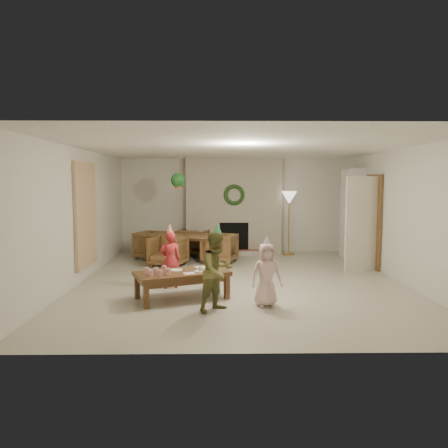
{
  "coord_description": "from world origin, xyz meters",
  "views": [
    {
      "loc": [
        -0.42,
        -8.02,
        1.86
      ],
      "look_at": [
        -0.3,
        0.4,
        1.05
      ],
      "focal_mm": 34.35,
      "sensor_mm": 36.0,
      "label": 1
    }
  ],
  "objects_px": {
    "dining_chair_right": "(219,248)",
    "child_pink": "(266,275)",
    "dining_chair_near": "(168,251)",
    "coffee_table_top": "(182,274)",
    "dining_chair_left": "(153,245)",
    "dining_table": "(181,248)",
    "dining_chair_far": "(193,242)",
    "child_red": "(170,260)",
    "child_plaid": "(217,271)"
  },
  "relations": [
    {
      "from": "dining_chair_right",
      "to": "child_pink",
      "type": "distance_m",
      "value": 3.66
    },
    {
      "from": "dining_chair_near",
      "to": "coffee_table_top",
      "type": "relative_size",
      "value": 0.51
    },
    {
      "from": "dining_chair_right",
      "to": "coffee_table_top",
      "type": "relative_size",
      "value": 0.51
    },
    {
      "from": "dining_chair_left",
      "to": "child_pink",
      "type": "height_order",
      "value": "child_pink"
    },
    {
      "from": "dining_chair_near",
      "to": "dining_table",
      "type": "bearing_deg",
      "value": 90.0
    },
    {
      "from": "dining_chair_left",
      "to": "coffee_table_top",
      "type": "height_order",
      "value": "dining_chair_left"
    },
    {
      "from": "dining_table",
      "to": "dining_chair_far",
      "type": "height_order",
      "value": "dining_chair_far"
    },
    {
      "from": "dining_chair_left",
      "to": "dining_chair_right",
      "type": "height_order",
      "value": "same"
    },
    {
      "from": "dining_chair_far",
      "to": "child_red",
      "type": "relative_size",
      "value": 0.74
    },
    {
      "from": "dining_chair_left",
      "to": "child_plaid",
      "type": "bearing_deg",
      "value": -141.75
    },
    {
      "from": "dining_chair_left",
      "to": "dining_chair_near",
      "type": "bearing_deg",
      "value": -135.0
    },
    {
      "from": "dining_chair_far",
      "to": "dining_chair_right",
      "type": "height_order",
      "value": "same"
    },
    {
      "from": "dining_chair_far",
      "to": "child_red",
      "type": "xyz_separation_m",
      "value": [
        -0.2,
        -3.47,
        0.17
      ]
    },
    {
      "from": "child_plaid",
      "to": "child_pink",
      "type": "distance_m",
      "value": 0.78
    },
    {
      "from": "dining_table",
      "to": "dining_chair_right",
      "type": "distance_m",
      "value": 0.96
    },
    {
      "from": "dining_chair_near",
      "to": "dining_chair_left",
      "type": "distance_m",
      "value": 1.08
    },
    {
      "from": "dining_chair_far",
      "to": "coffee_table_top",
      "type": "relative_size",
      "value": 0.51
    },
    {
      "from": "dining_chair_far",
      "to": "child_plaid",
      "type": "bearing_deg",
      "value": 115.47
    },
    {
      "from": "dining_chair_right",
      "to": "child_red",
      "type": "relative_size",
      "value": 0.74
    },
    {
      "from": "dining_chair_right",
      "to": "coffee_table_top",
      "type": "bearing_deg",
      "value": 7.07
    },
    {
      "from": "dining_chair_near",
      "to": "child_plaid",
      "type": "bearing_deg",
      "value": -53.82
    },
    {
      "from": "coffee_table_top",
      "to": "child_pink",
      "type": "height_order",
      "value": "child_pink"
    },
    {
      "from": "dining_chair_far",
      "to": "dining_chair_left",
      "type": "bearing_deg",
      "value": 45.0
    },
    {
      "from": "dining_chair_right",
      "to": "child_plaid",
      "type": "height_order",
      "value": "child_plaid"
    },
    {
      "from": "dining_chair_near",
      "to": "child_pink",
      "type": "distance_m",
      "value": 3.66
    },
    {
      "from": "dining_table",
      "to": "child_red",
      "type": "bearing_deg",
      "value": -71.24
    },
    {
      "from": "dining_chair_left",
      "to": "child_plaid",
      "type": "relative_size",
      "value": 0.64
    },
    {
      "from": "dining_chair_far",
      "to": "child_red",
      "type": "distance_m",
      "value": 3.48
    },
    {
      "from": "dining_chair_far",
      "to": "coffee_table_top",
      "type": "height_order",
      "value": "dining_chair_far"
    },
    {
      "from": "child_pink",
      "to": "coffee_table_top",
      "type": "bearing_deg",
      "value": 152.8
    },
    {
      "from": "dining_chair_near",
      "to": "dining_chair_left",
      "type": "height_order",
      "value": "same"
    },
    {
      "from": "dining_chair_right",
      "to": "child_plaid",
      "type": "distance_m",
      "value": 3.81
    },
    {
      "from": "dining_chair_near",
      "to": "dining_chair_right",
      "type": "bearing_deg",
      "value": 38.66
    },
    {
      "from": "dining_table",
      "to": "dining_chair_right",
      "type": "xyz_separation_m",
      "value": [
        0.91,
        -0.3,
        0.03
      ]
    },
    {
      "from": "dining_chair_left",
      "to": "child_red",
      "type": "height_order",
      "value": "child_red"
    },
    {
      "from": "dining_chair_far",
      "to": "child_pink",
      "type": "xyz_separation_m",
      "value": [
        1.37,
        -4.61,
        0.14
      ]
    },
    {
      "from": "dining_chair_far",
      "to": "dining_chair_right",
      "type": "xyz_separation_m",
      "value": [
        0.67,
        -1.03,
        0.0
      ]
    },
    {
      "from": "dining_chair_right",
      "to": "coffee_table_top",
      "type": "xyz_separation_m",
      "value": [
        -0.61,
        -3.16,
        0.07
      ]
    },
    {
      "from": "dining_chair_right",
      "to": "dining_chair_left",
      "type": "bearing_deg",
      "value": -90.0
    },
    {
      "from": "dining_chair_far",
      "to": "dining_chair_right",
      "type": "relative_size",
      "value": 1.0
    },
    {
      "from": "dining_table",
      "to": "dining_chair_right",
      "type": "bearing_deg",
      "value": 0.0
    },
    {
      "from": "dining_chair_right",
      "to": "child_plaid",
      "type": "relative_size",
      "value": 0.64
    },
    {
      "from": "dining_table",
      "to": "child_red",
      "type": "distance_m",
      "value": 2.75
    },
    {
      "from": "child_red",
      "to": "child_plaid",
      "type": "bearing_deg",
      "value": 111.22
    },
    {
      "from": "coffee_table_top",
      "to": "dining_chair_far",
      "type": "bearing_deg",
      "value": 67.46
    },
    {
      "from": "child_plaid",
      "to": "dining_chair_left",
      "type": "bearing_deg",
      "value": 68.22
    },
    {
      "from": "dining_table",
      "to": "child_red",
      "type": "height_order",
      "value": "child_red"
    },
    {
      "from": "dining_chair_left",
      "to": "child_plaid",
      "type": "height_order",
      "value": "child_plaid"
    },
    {
      "from": "child_red",
      "to": "child_pink",
      "type": "distance_m",
      "value": 1.94
    },
    {
      "from": "dining_chair_far",
      "to": "dining_chair_left",
      "type": "distance_m",
      "value": 1.08
    }
  ]
}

